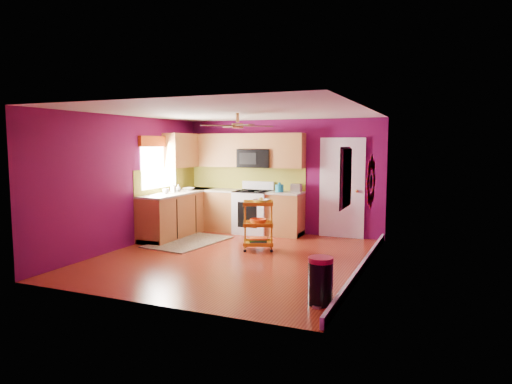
% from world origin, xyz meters
% --- Properties ---
extents(ground, '(5.00, 5.00, 0.00)m').
position_xyz_m(ground, '(0.00, 0.00, 0.00)').
color(ground, maroon).
rests_on(ground, ground).
extents(room_envelope, '(4.54, 5.04, 2.52)m').
position_xyz_m(room_envelope, '(0.03, 0.00, 1.63)').
color(room_envelope, '#5F0A43').
rests_on(room_envelope, ground).
extents(lower_cabinets, '(2.81, 2.31, 0.94)m').
position_xyz_m(lower_cabinets, '(-1.35, 1.82, 0.43)').
color(lower_cabinets, brown).
rests_on(lower_cabinets, ground).
extents(electric_range, '(0.76, 0.66, 1.13)m').
position_xyz_m(electric_range, '(-0.55, 2.17, 0.48)').
color(electric_range, white).
rests_on(electric_range, ground).
extents(upper_cabinetry, '(2.80, 2.30, 1.26)m').
position_xyz_m(upper_cabinetry, '(-1.24, 2.17, 1.80)').
color(upper_cabinetry, brown).
rests_on(upper_cabinetry, ground).
extents(left_window, '(0.08, 1.35, 1.08)m').
position_xyz_m(left_window, '(-2.22, 1.05, 1.74)').
color(left_window, white).
rests_on(left_window, ground).
extents(panel_door, '(0.95, 0.11, 2.15)m').
position_xyz_m(panel_door, '(1.35, 2.47, 1.02)').
color(panel_door, white).
rests_on(panel_door, ground).
extents(right_wall_art, '(0.04, 2.74, 1.04)m').
position_xyz_m(right_wall_art, '(2.23, -0.34, 1.44)').
color(right_wall_art, black).
rests_on(right_wall_art, ground).
extents(ceiling_fan, '(1.01, 1.01, 0.26)m').
position_xyz_m(ceiling_fan, '(0.00, 0.20, 2.29)').
color(ceiling_fan, '#BF8C3F').
rests_on(ceiling_fan, ground).
extents(shag_rug, '(1.26, 1.84, 0.02)m').
position_xyz_m(shag_rug, '(-1.35, 0.75, 0.01)').
color(shag_rug, black).
rests_on(shag_rug, ground).
extents(rolling_cart, '(0.66, 0.58, 0.99)m').
position_xyz_m(rolling_cart, '(0.20, 0.68, 0.51)').
color(rolling_cart, gold).
rests_on(rolling_cart, ground).
extents(trash_can, '(0.31, 0.33, 0.59)m').
position_xyz_m(trash_can, '(2.00, -1.68, 0.29)').
color(trash_can, black).
rests_on(trash_can, ground).
extents(teal_kettle, '(0.18, 0.18, 0.21)m').
position_xyz_m(teal_kettle, '(0.06, 2.16, 1.02)').
color(teal_kettle, teal).
rests_on(teal_kettle, lower_cabinets).
extents(toaster, '(0.22, 0.15, 0.18)m').
position_xyz_m(toaster, '(0.40, 2.29, 1.03)').
color(toaster, beige).
rests_on(toaster, lower_cabinets).
extents(soap_bottle_a, '(0.09, 0.09, 0.20)m').
position_xyz_m(soap_bottle_a, '(-1.99, 1.20, 1.04)').
color(soap_bottle_a, '#EA3F72').
rests_on(soap_bottle_a, lower_cabinets).
extents(soap_bottle_b, '(0.12, 0.12, 0.16)m').
position_xyz_m(soap_bottle_b, '(-1.99, 1.40, 1.02)').
color(soap_bottle_b, white).
rests_on(soap_bottle_b, lower_cabinets).
extents(counter_dish, '(0.25, 0.25, 0.06)m').
position_xyz_m(counter_dish, '(-1.93, 1.73, 0.97)').
color(counter_dish, white).
rests_on(counter_dish, lower_cabinets).
extents(counter_cup, '(0.14, 0.14, 0.11)m').
position_xyz_m(counter_cup, '(-1.99, 0.93, 0.99)').
color(counter_cup, white).
rests_on(counter_cup, lower_cabinets).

